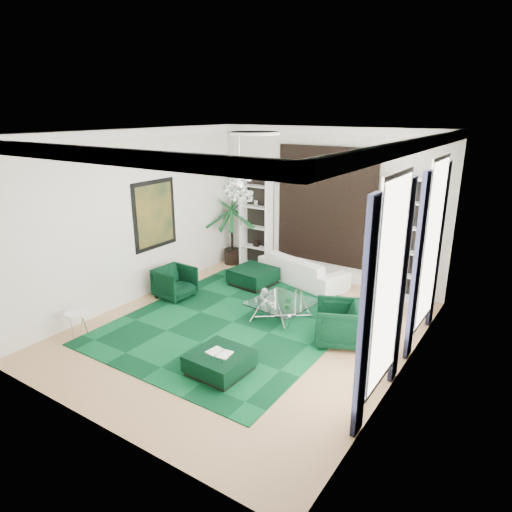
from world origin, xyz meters
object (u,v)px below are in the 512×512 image
Objects in this scene: sofa at (302,269)px; armchair_right at (339,323)px; ottoman_side at (253,277)px; side_table at (80,324)px; coffee_table at (281,311)px; armchair_left at (175,283)px; palm at (232,220)px; ottoman_front at (220,363)px.

sofa is 3.19m from armchair_right.
sofa is at bearing 43.19° from ottoman_side.
side_table is (-1.32, -4.05, 0.02)m from ottoman_side.
ottoman_side is at bearing 140.17° from coffee_table.
armchair_right is at bearing -28.06° from ottoman_side.
armchair_right is at bearing -86.59° from armchair_left.
ottoman_side is at bearing -30.80° from armchair_left.
sofa is at bearing -164.03° from armchair_right.
palm reaches higher than sofa.
ottoman_side is at bearing 59.71° from sofa.
coffee_table is 2.35× the size of side_table.
sofa is 2.70× the size of armchair_right.
sofa is at bearing 65.48° from side_table.
sofa is 2.03× the size of coffee_table.
ottoman_side is 2.06m from palm.
armchair_right is (4.05, 0.06, 0.04)m from armchair_left.
palm reaches higher than coffee_table.
armchair_left reaches higher than ottoman_side.
ottoman_side is (-0.91, -0.86, -0.13)m from sofa.
coffee_table is 3.97m from palm.
side_table is (-2.90, -2.73, 0.04)m from coffee_table.
side_table is (-4.29, -2.47, -0.16)m from armchair_right.
palm is (-0.34, 2.71, 0.89)m from armchair_left.
ottoman_side is 4.26m from side_table.
side_table is (-2.24, -4.91, -0.11)m from sofa.
palm reaches higher than side_table.
ottoman_front is at bearing 117.00° from sofa.
armchair_left is 3.44m from ottoman_front.
armchair_right reaches higher than side_table.
armchair_left is 0.69× the size of coffee_table.
ottoman_front is 1.83× the size of side_table.
armchair_left reaches higher than ottoman_front.
side_table is at bearing -171.77° from ottoman_front.
side_table is at bearing -84.17° from armchair_right.
armchair_left is 2.42m from side_table.
side_table is 0.20× the size of palm.
palm is (-0.10, 5.12, 1.02)m from side_table.
armchair_right is 1.43m from coffee_table.
palm reaches higher than armchair_right.
armchair_left is 0.32× the size of palm.
sofa is at bearing -5.22° from palm.
ottoman_side is 0.38× the size of palm.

